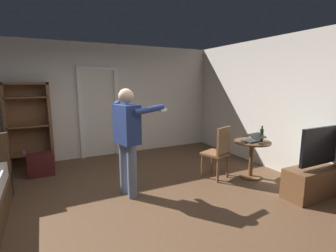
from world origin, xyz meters
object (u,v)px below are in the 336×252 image
object	(u,v)px
suitcase_dark	(41,164)
wooden_chair	(219,150)
bottle_on_table	(262,135)
laptop	(253,139)
side_table	(252,153)
person_blue_shirt	(128,135)
bookshelf	(29,122)
tv_flatscreen	(319,176)

from	to	relation	value
suitcase_dark	wooden_chair	bearing A→B (deg)	-31.37
wooden_chair	bottle_on_table	bearing A→B (deg)	-22.32
laptop	wooden_chair	bearing A→B (deg)	155.15
side_table	laptop	size ratio (longest dim) A/B	1.89
bottle_on_table	suitcase_dark	distance (m)	4.25
wooden_chair	person_blue_shirt	world-z (taller)	person_blue_shirt
suitcase_dark	side_table	bearing A→B (deg)	-29.87
bookshelf	laptop	distance (m)	4.50
tv_flatscreen	side_table	size ratio (longest dim) A/B	1.82
bottle_on_table	person_blue_shirt	bearing A→B (deg)	170.60
side_table	bottle_on_table	bearing A→B (deg)	-29.74
tv_flatscreen	bottle_on_table	world-z (taller)	tv_flatscreen
side_table	laptop	world-z (taller)	laptop
wooden_chair	suitcase_dark	bearing A→B (deg)	149.94
bottle_on_table	bookshelf	bearing A→B (deg)	145.83
tv_flatscreen	wooden_chair	xyz separation A→B (m)	(-1.02, 1.25, 0.24)
tv_flatscreen	side_table	bearing A→B (deg)	112.62
bottle_on_table	wooden_chair	bearing A→B (deg)	157.68
bottle_on_table	wooden_chair	distance (m)	0.84
wooden_chair	side_table	bearing A→B (deg)	-20.44
tv_flatscreen	bookshelf	bearing A→B (deg)	139.30
side_table	laptop	xyz separation A→B (m)	(-0.02, -0.04, 0.28)
bookshelf	person_blue_shirt	size ratio (longest dim) A/B	1.05
person_blue_shirt	suitcase_dark	size ratio (longest dim) A/B	3.66
bottle_on_table	person_blue_shirt	world-z (taller)	person_blue_shirt
person_blue_shirt	bookshelf	bearing A→B (deg)	122.75
tv_flatscreen	bottle_on_table	distance (m)	1.11
tv_flatscreen	side_table	world-z (taller)	tv_flatscreen
tv_flatscreen	suitcase_dark	size ratio (longest dim) A/B	2.75
bookshelf	person_blue_shirt	xyz separation A→B (m)	(1.42, -2.21, 0.02)
tv_flatscreen	laptop	distance (m)	1.17
bookshelf	tv_flatscreen	xyz separation A→B (m)	(4.14, -3.56, -0.65)
bookshelf	bottle_on_table	world-z (taller)	bookshelf
tv_flatscreen	suitcase_dark	world-z (taller)	tv_flatscreen
bookshelf	suitcase_dark	world-z (taller)	bookshelf
wooden_chair	person_blue_shirt	distance (m)	1.75
bookshelf	tv_flatscreen	size ratio (longest dim) A/B	1.39
bottle_on_table	laptop	bearing A→B (deg)	167.16
tv_flatscreen	suitcase_dark	bearing A→B (deg)	143.36
side_table	suitcase_dark	distance (m)	4.05
laptop	suitcase_dark	distance (m)	4.08
person_blue_shirt	suitcase_dark	world-z (taller)	person_blue_shirt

